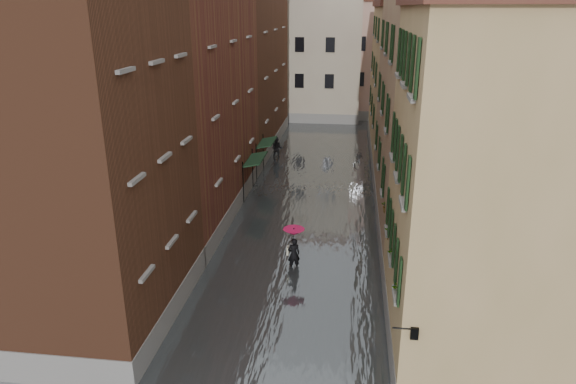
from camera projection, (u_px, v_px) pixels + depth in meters
The scene contains 16 objects.
ground at pixel (286, 300), 21.26m from camera, with size 120.00×120.00×0.00m, color #5A5A5D.
floodwater at pixel (312, 192), 33.35m from camera, with size 10.00×60.00×0.20m, color #4F5557.
building_left_near at pixel (81, 156), 18.01m from camera, with size 6.00×8.00×13.00m, color brown.
building_left_mid at pixel (181, 107), 28.36m from camera, with size 6.00×14.00×12.50m, color brown.
building_left_far at pixel (239, 65), 42.10m from camera, with size 6.00×16.00×14.00m, color brown.
building_right_near at pixel (492, 194), 16.61m from camera, with size 6.00×8.00×11.50m, color tan.
building_right_mid at pixel (442, 108), 26.62m from camera, with size 6.00×14.00×13.00m, color #9C845F.
building_right_far at pixel (412, 83), 40.87m from camera, with size 6.00×16.00×11.50m, color tan.
building_end_cream at pixel (304, 56), 54.86m from camera, with size 12.00×9.00×13.00m, color #B9B093.
building_end_pink at pixel (388, 60), 55.84m from camera, with size 10.00×9.00×12.00m, color tan.
awning_near at pixel (255, 160), 31.89m from camera, with size 1.09×3.04×2.80m.
awning_far at pixel (266, 144), 35.84m from camera, with size 1.09×2.82×2.80m.
wall_lantern at pixel (414, 332), 14.13m from camera, with size 0.71×0.22×0.35m.
window_planters at pixel (394, 235), 18.96m from camera, with size 0.59×8.00×0.84m.
pedestrian_main at pixel (294, 245), 23.28m from camera, with size 1.00×1.00×2.06m.
pedestrian_far at pixel (277, 149), 40.41m from camera, with size 0.90×0.70×1.86m, color black.
Camera 1 is at (2.39, -18.31, 11.44)m, focal length 32.00 mm.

